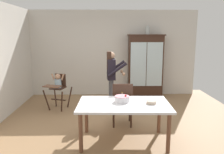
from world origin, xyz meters
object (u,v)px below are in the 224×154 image
Objects in this scene: ceramic_vase at (148,30)px; dining_chair_far_side at (122,101)px; serving_bowl at (151,102)px; china_cabinet at (145,66)px; birthday_cake at (122,99)px; high_chair_with_toddler at (58,85)px; adult_person at (111,73)px; dining_table at (124,108)px.

dining_chair_far_side is (-0.92, -2.39, -1.52)m from ceramic_vase.
serving_bowl is at bearing 123.36° from dining_chair_far_side.
china_cabinet is 6.97× the size of birthday_cake.
dining_chair_far_side is (-0.88, -2.38, -0.43)m from china_cabinet.
ceramic_vase reaches higher than serving_bowl.
china_cabinet is 7.23× the size of ceramic_vase.
high_chair_with_toddler is at bearing -154.72° from ceramic_vase.
ceramic_vase is 0.28× the size of high_chair_with_toddler.
dining_chair_far_side is (0.21, -1.10, -0.41)m from adult_person.
dining_chair_far_side is at bearing 85.37° from birthday_cake.
high_chair_with_toddler is at bearing 137.17° from serving_bowl.
high_chair_with_toddler is at bearing 129.92° from dining_table.
dining_chair_far_side reaches higher than serving_bowl.
dining_chair_far_side is at bearing -111.15° from ceramic_vase.
dining_chair_far_side is at bearing 122.37° from serving_bowl.
ceramic_vase reaches higher than birthday_cake.
dining_table is 9.33× the size of serving_bowl.
dining_chair_far_side is (-0.47, 0.74, -0.21)m from serving_bowl.
adult_person reaches higher than dining_chair_far_side.
serving_bowl is 0.19× the size of dining_chair_far_side.
birthday_cake is (-0.93, -2.99, -0.19)m from china_cabinet.
dining_table is (0.18, -1.81, -0.31)m from adult_person.
ceramic_vase is at bearing 72.01° from birthday_cake.
birthday_cake is at bearing 86.37° from dining_chair_far_side.
high_chair_with_toddler is at bearing -154.43° from china_cabinet.
adult_person is at bearing 110.21° from serving_bowl.
birthday_cake is 1.56× the size of serving_bowl.
china_cabinet is at bearing 73.65° from dining_table.
birthday_cake is (0.16, -1.71, -0.17)m from adult_person.
adult_person is 5.47× the size of birthday_cake.
adult_person is 8.50× the size of serving_bowl.
china_cabinet is 2.79m from high_chair_with_toddler.
serving_bowl is (2.08, -1.93, 0.11)m from high_chair_with_toddler.
high_chair_with_toddler is at bearing 131.03° from birthday_cake.
birthday_cake is (-0.97, -2.99, -1.28)m from ceramic_vase.
birthday_cake is at bearing -31.58° from high_chair_with_toddler.
serving_bowl is (-0.45, -3.13, -1.30)m from ceramic_vase.
high_chair_with_toddler is 2.84m from serving_bowl.
china_cabinet reaches higher than birthday_cake.
dining_table is (1.59, -1.90, 0.00)m from high_chair_with_toddler.
high_chair_with_toddler is at bearing 82.97° from adult_person.
high_chair_with_toddler reaches higher than serving_bowl.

